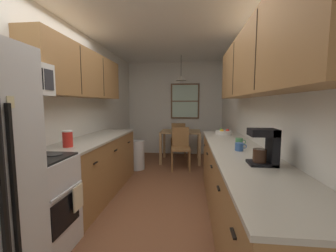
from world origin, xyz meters
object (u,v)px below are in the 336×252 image
Objects in this scene: dining_chair_near at (181,146)px; fruit_bowl at (224,132)px; stove_range at (34,205)px; table_serving_bowl at (179,129)px; dining_chair_far at (178,137)px; microwave_over_range at (13,77)px; storage_canister at (68,139)px; coffee_maker at (266,146)px; trash_bin at (137,155)px; mug_spare at (239,142)px; dining_table at (181,136)px; mug_by_coffeemaker at (239,147)px.

dining_chair_near is 3.33× the size of fruit_bowl.
stove_range is 5.84× the size of table_serving_bowl.
dining_chair_near and dining_chair_far have the same top height.
microwave_over_range is (-0.11, 0.00, 1.17)m from stove_range.
coffee_maker is (2.08, -0.53, 0.06)m from storage_canister.
microwave_over_range is at bearing -110.08° from table_serving_bowl.
trash_bin is 2.03× the size of coffee_maker.
stove_range is 4.14m from dining_chair_far.
fruit_bowl is (-0.03, 1.02, -0.01)m from mug_spare.
table_serving_bowl is (-0.04, 0.07, 0.15)m from dining_table.
storage_canister is (-1.12, -3.38, 0.50)m from dining_chair_far.
fruit_bowl is (0.02, 1.27, -0.01)m from mug_by_coffeemaker.
trash_bin is at bearing 129.10° from mug_by_coffeemaker.
trash_bin is (0.29, 2.69, -0.16)m from stove_range.
coffee_maker reaches higher than mug_spare.
dining_chair_near is 0.97m from trash_bin.
storage_canister is 1.58× the size of mug_by_coffeemaker.
dining_chair_far is (-0.12, 1.17, 0.00)m from dining_chair_near.
dining_chair_far is 7.19× the size of mug_by_coffeemaker.
dining_table is 7.69× the size of mug_spare.
coffee_maker reaches higher than dining_table.
table_serving_bowl is at bearing 69.92° from microwave_over_range.
trash_bin is (-0.91, -0.72, -0.32)m from dining_table.
coffee_maker reaches higher than dining_chair_near.
mug_spare reaches higher than table_serving_bowl.
microwave_over_range is 2.05× the size of coffee_maker.
dining_chair_far is at bearing 57.86° from trash_bin.
coffee_maker is 1.62× the size of table_serving_bowl.
microwave_over_range reaches higher than mug_spare.
storage_canister is 2.38m from fruit_bowl.
dining_table is 5.03× the size of table_serving_bowl.
storage_canister is 0.73× the size of fruit_bowl.
microwave_over_range is 3.79m from dining_table.
coffee_maker is (2.07, 0.08, 0.59)m from stove_range.
fruit_bowl is (1.70, -0.80, 0.63)m from trash_bin.
dining_chair_far is at bearing 95.25° from table_serving_bowl.
storage_canister reaches higher than mug_spare.
mug_spare is 1.02m from fruit_bowl.
coffee_maker is 1.82m from fruit_bowl.
stove_range is 3.08m from dining_chair_near.
coffee_maker is at bearing -75.38° from dining_table.
mug_spare is (0.92, -3.12, 0.45)m from dining_chair_far.
stove_range is at bearing -0.03° from microwave_over_range.
coffee_maker is 1.13× the size of fruit_bowl.
fruit_bowl is at bearing 88.99° from mug_by_coffeemaker.
stove_range is 1.22× the size of dining_chair_far.
microwave_over_range reaches higher than coffee_maker.
microwave_over_range is 3.03m from trash_bin.
trash_bin is at bearing -141.67° from dining_table.
dining_chair_near is 7.31× the size of mug_spare.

